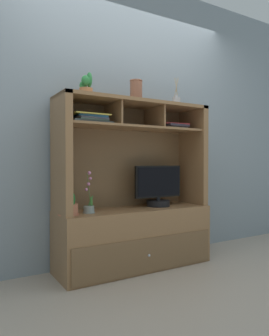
# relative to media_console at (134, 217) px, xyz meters

# --- Properties ---
(floor_plane) EXTENTS (6.00, 6.00, 0.02)m
(floor_plane) POSITION_rel_media_console_xyz_m (0.00, -0.01, -0.47)
(floor_plane) COLOR #A89989
(floor_plane) RESTS_ON ground
(back_wall) EXTENTS (6.00, 0.02, 2.80)m
(back_wall) POSITION_rel_media_console_xyz_m (0.00, 0.25, 0.94)
(back_wall) COLOR gray
(back_wall) RESTS_ON ground
(media_console) EXTENTS (1.44, 0.49, 1.52)m
(media_console) POSITION_rel_media_console_xyz_m (0.00, 0.00, 0.00)
(media_console) COLOR olive
(media_console) RESTS_ON ground
(tv_monitor) EXTENTS (0.51, 0.22, 0.39)m
(tv_monitor) POSITION_rel_media_console_xyz_m (0.26, -0.01, 0.24)
(tv_monitor) COLOR black
(tv_monitor) RESTS_ON media_console
(potted_orchid) EXTENTS (0.10, 0.10, 0.35)m
(potted_orchid) POSITION_rel_media_console_xyz_m (-0.46, -0.05, 0.14)
(potted_orchid) COLOR gray
(potted_orchid) RESTS_ON media_console
(potted_fern) EXTENTS (0.17, 0.17, 0.23)m
(potted_fern) POSITION_rel_media_console_xyz_m (-0.65, -0.06, 0.17)
(potted_fern) COLOR #B56B4D
(potted_fern) RESTS_ON media_console
(magazine_stack_left) EXTENTS (0.37, 0.26, 0.07)m
(magazine_stack_left) POSITION_rel_media_console_xyz_m (-0.47, -0.06, 0.86)
(magazine_stack_left) COLOR #3B4343
(magazine_stack_left) RESTS_ON media_console
(magazine_stack_centre) EXTENTS (0.32, 0.25, 0.06)m
(magazine_stack_centre) POSITION_rel_media_console_xyz_m (0.44, 0.00, 0.86)
(magazine_stack_centre) COLOR beige
(magazine_stack_centre) RESTS_ON media_console
(diffuser_bottle) EXTENTS (0.08, 0.08, 0.28)m
(diffuser_bottle) POSITION_rel_media_console_xyz_m (0.47, -0.03, 1.10)
(diffuser_bottle) COLOR #B0AFB3
(diffuser_bottle) RESTS_ON media_console
(potted_succulent) EXTENTS (0.13, 0.13, 0.21)m
(potted_succulent) POSITION_rel_media_console_xyz_m (-0.46, 0.01, 1.13)
(potted_succulent) COLOR #BC7445
(potted_succulent) RESTS_ON media_console
(ceramic_vase) EXTENTS (0.12, 0.12, 0.19)m
(ceramic_vase) POSITION_rel_media_console_xyz_m (0.00, -0.04, 1.15)
(ceramic_vase) COLOR brown
(ceramic_vase) RESTS_ON media_console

